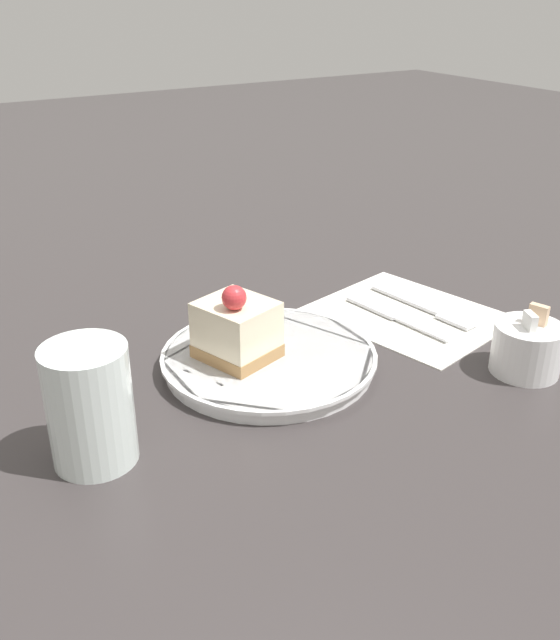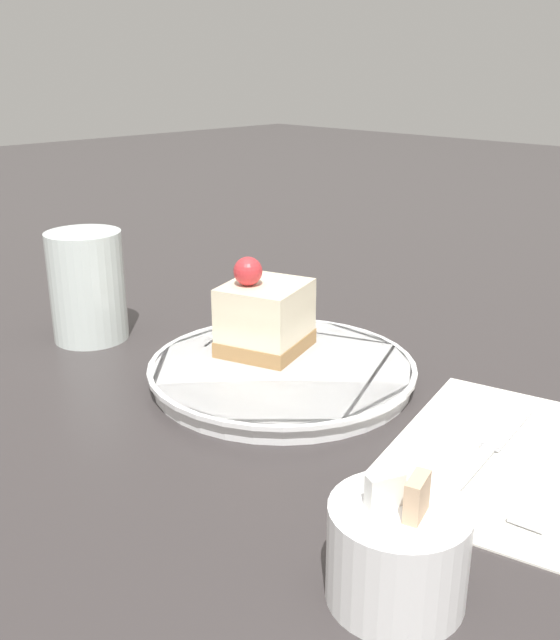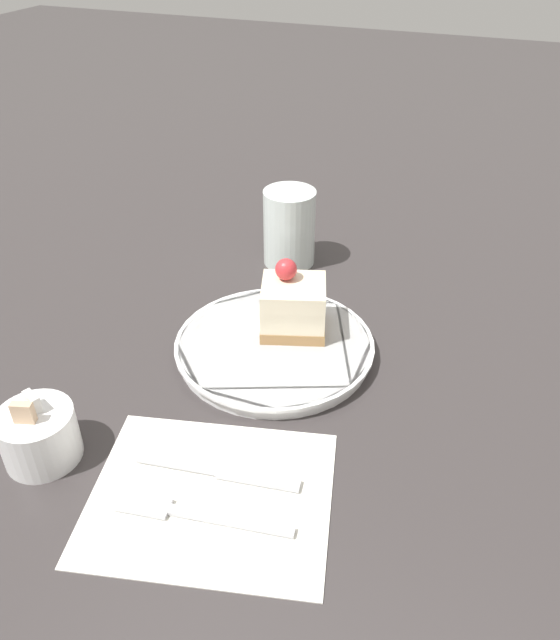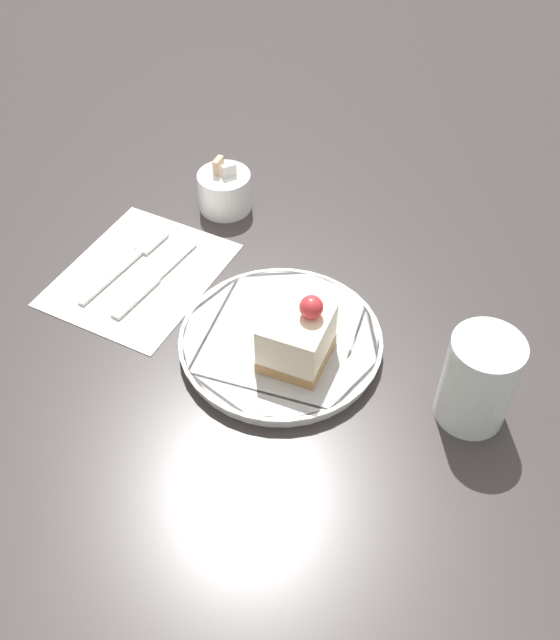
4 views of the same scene
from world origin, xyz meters
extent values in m
plane|color=#383333|center=(0.00, 0.00, 0.00)|extent=(4.00, 4.00, 0.00)
cylinder|color=white|center=(-0.03, 0.03, 0.01)|extent=(0.23, 0.23, 0.02)
cylinder|color=white|center=(-0.03, 0.03, 0.02)|extent=(0.24, 0.24, 0.00)
cube|color=#9E7547|center=(0.01, 0.02, 0.03)|extent=(0.09, 0.09, 0.01)
cube|color=beige|center=(0.01, 0.02, 0.06)|extent=(0.09, 0.09, 0.05)
sphere|color=red|center=(0.02, 0.03, 0.09)|extent=(0.03, 0.03, 0.03)
cube|color=white|center=(-0.25, 0.01, 0.00)|extent=(0.23, 0.26, 0.00)
cube|color=silver|center=(-0.28, 0.06, 0.01)|extent=(0.03, 0.05, 0.00)
cube|color=silver|center=(-0.21, -0.03, 0.01)|extent=(0.03, 0.08, 0.00)
cube|color=silver|center=(-0.23, 0.05, 0.01)|extent=(0.02, 0.08, 0.00)
cylinder|color=white|center=(-0.26, 0.18, 0.03)|extent=(0.07, 0.07, 0.06)
cube|color=#D8B28C|center=(-0.27, 0.18, 0.07)|extent=(0.01, 0.02, 0.02)
cube|color=white|center=(-0.25, 0.19, 0.06)|extent=(0.02, 0.02, 0.02)
cylinder|color=silver|center=(0.19, 0.09, 0.06)|extent=(0.08, 0.08, 0.11)
camera|label=1|loc=(0.32, 0.62, 0.39)|focal=40.00mm
camera|label=2|loc=(-0.43, 0.44, 0.27)|focal=40.00mm
camera|label=3|loc=(-0.57, -0.19, 0.47)|focal=35.00mm
camera|label=4|loc=(0.33, -0.39, 0.63)|focal=40.00mm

